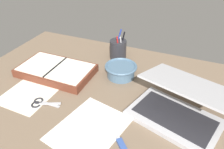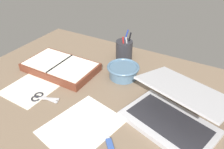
{
  "view_description": "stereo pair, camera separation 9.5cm",
  "coord_description": "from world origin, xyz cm",
  "px_view_note": "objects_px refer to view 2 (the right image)",
  "views": [
    {
      "loc": [
        28.47,
        -63.95,
        61.99
      ],
      "look_at": [
        -1.97,
        8.6,
        9.0
      ],
      "focal_mm": 35.0,
      "sensor_mm": 36.0,
      "label": 1
    },
    {
      "loc": [
        36.97,
        -59.77,
        61.99
      ],
      "look_at": [
        -1.97,
        8.6,
        9.0
      ],
      "focal_mm": 35.0,
      "sensor_mm": 36.0,
      "label": 2
    }
  ],
  "objects_px": {
    "laptop": "(174,112)",
    "planner": "(61,67)",
    "scissors": "(40,97)",
    "pen_cup": "(124,50)",
    "bowl": "(123,71)"
  },
  "relations": [
    {
      "from": "bowl",
      "to": "laptop",
      "type": "bearing_deg",
      "value": -29.63
    },
    {
      "from": "bowl",
      "to": "scissors",
      "type": "height_order",
      "value": "bowl"
    },
    {
      "from": "bowl",
      "to": "pen_cup",
      "type": "xyz_separation_m",
      "value": [
        -0.08,
        0.17,
        0.02
      ]
    },
    {
      "from": "scissors",
      "to": "pen_cup",
      "type": "bearing_deg",
      "value": 59.53
    },
    {
      "from": "laptop",
      "to": "bowl",
      "type": "height_order",
      "value": "laptop"
    },
    {
      "from": "laptop",
      "to": "pen_cup",
      "type": "distance_m",
      "value": 0.5
    },
    {
      "from": "laptop",
      "to": "planner",
      "type": "bearing_deg",
      "value": -169.15
    },
    {
      "from": "laptop",
      "to": "planner",
      "type": "distance_m",
      "value": 0.6
    },
    {
      "from": "bowl",
      "to": "planner",
      "type": "relative_size",
      "value": 0.43
    },
    {
      "from": "pen_cup",
      "to": "scissors",
      "type": "relative_size",
      "value": 1.29
    },
    {
      "from": "laptop",
      "to": "bowl",
      "type": "bearing_deg",
      "value": 167.38
    },
    {
      "from": "pen_cup",
      "to": "scissors",
      "type": "bearing_deg",
      "value": -107.7
    },
    {
      "from": "pen_cup",
      "to": "planner",
      "type": "bearing_deg",
      "value": -129.12
    },
    {
      "from": "laptop",
      "to": "pen_cup",
      "type": "bearing_deg",
      "value": 155.29
    },
    {
      "from": "bowl",
      "to": "pen_cup",
      "type": "bearing_deg",
      "value": 115.65
    }
  ]
}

